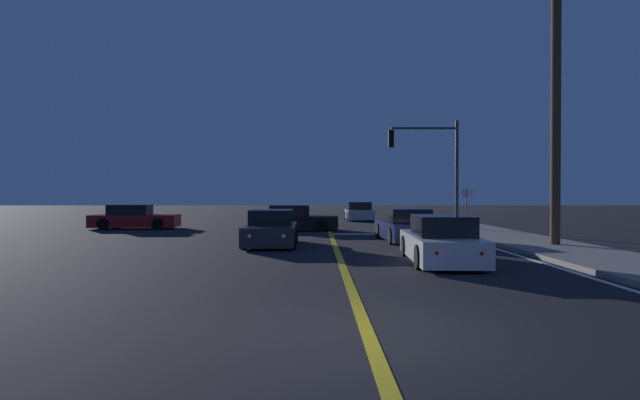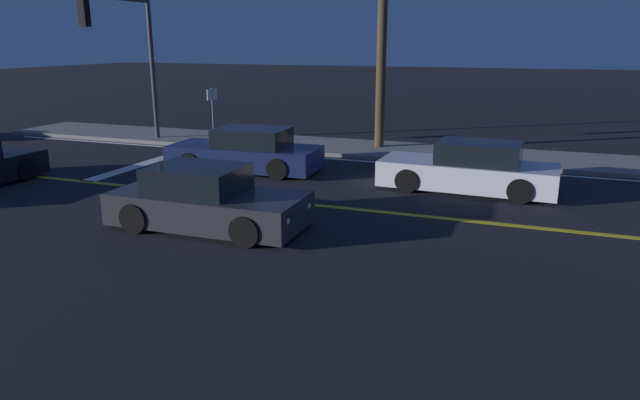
# 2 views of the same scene
# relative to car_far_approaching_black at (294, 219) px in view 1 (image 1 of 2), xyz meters

# --- Properties ---
(ground_plane) EXTENTS (160.00, 160.00, 0.00)m
(ground_plane) POSITION_rel_car_far_approaching_black_xyz_m (1.89, -20.48, -0.58)
(ground_plane) COLOR black
(sidewalk_right) EXTENTS (3.20, 34.97, 0.15)m
(sidewalk_right) POSITION_rel_car_far_approaching_black_xyz_m (9.38, -10.77, -0.51)
(sidewalk_right) COLOR gray
(sidewalk_right) RESTS_ON ground
(lane_line_center) EXTENTS (0.20, 33.03, 0.01)m
(lane_line_center) POSITION_rel_car_far_approaching_black_xyz_m (1.89, -10.77, -0.58)
(lane_line_center) COLOR gold
(lane_line_center) RESTS_ON ground
(lane_line_edge_right) EXTENTS (0.16, 33.03, 0.01)m
(lane_line_edge_right) POSITION_rel_car_far_approaching_black_xyz_m (7.53, -10.77, -0.58)
(lane_line_edge_right) COLOR white
(lane_line_edge_right) RESTS_ON ground
(stop_bar) EXTENTS (5.89, 0.50, 0.01)m
(stop_bar) POSITION_rel_car_far_approaching_black_xyz_m (4.84, -2.55, -0.58)
(stop_bar) COLOR white
(stop_bar) RESTS_ON ground
(car_far_approaching_black) EXTENTS (4.55, 1.94, 1.34)m
(car_far_approaching_black) POSITION_rel_car_far_approaching_black_xyz_m (0.00, 0.00, 0.00)
(car_far_approaching_black) COLOR black
(car_far_approaching_black) RESTS_ON ground
(car_lead_oncoming_charcoal) EXTENTS (1.98, 4.25, 1.34)m
(car_lead_oncoming_charcoal) POSITION_rel_car_far_approaching_black_xyz_m (-0.51, -8.04, -0.00)
(car_lead_oncoming_charcoal) COLOR #2D2D33
(car_lead_oncoming_charcoal) RESTS_ON ground
(car_side_waiting_white) EXTENTS (1.97, 4.72, 1.34)m
(car_side_waiting_white) POSITION_rel_car_far_approaching_black_xyz_m (4.70, -13.02, 0.00)
(car_side_waiting_white) COLOR silver
(car_side_waiting_white) RESTS_ON ground
(car_mid_block_red) EXTENTS (4.77, 2.07, 1.34)m
(car_mid_block_red) POSITION_rel_car_far_approaching_black_xyz_m (-8.93, 1.48, 0.00)
(car_mid_block_red) COLOR maroon
(car_mid_block_red) RESTS_ON ground
(car_following_oncoming_silver) EXTENTS (2.01, 4.50, 1.34)m
(car_following_oncoming_silver) POSITION_rel_car_far_approaching_black_xyz_m (4.33, 10.70, 0.00)
(car_following_oncoming_silver) COLOR #B2B5BA
(car_following_oncoming_silver) RESTS_ON ground
(car_parked_curb_navy) EXTENTS (2.09, 4.76, 1.34)m
(car_parked_curb_navy) POSITION_rel_car_far_approaching_black_xyz_m (4.88, -6.21, 0.00)
(car_parked_curb_navy) COLOR navy
(car_parked_curb_navy) RESTS_ON ground
(traffic_signal_near_right) EXTENTS (3.69, 0.28, 5.78)m
(traffic_signal_near_right) POSITION_rel_car_far_approaching_black_xyz_m (7.28, -0.25, 3.26)
(traffic_signal_near_right) COLOR #38383D
(traffic_signal_near_right) RESTS_ON ground
(utility_pole_right) EXTENTS (1.90, 0.34, 11.36)m
(utility_pole_right) POSITION_rel_car_far_approaching_black_xyz_m (9.68, -9.22, 5.27)
(utility_pole_right) COLOR #4C3823
(utility_pole_right) RESTS_ON ground
(street_sign_corner) EXTENTS (0.56, 0.11, 2.23)m
(street_sign_corner) POSITION_rel_car_far_approaching_black_xyz_m (8.28, -3.05, 0.93)
(street_sign_corner) COLOR slate
(street_sign_corner) RESTS_ON ground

